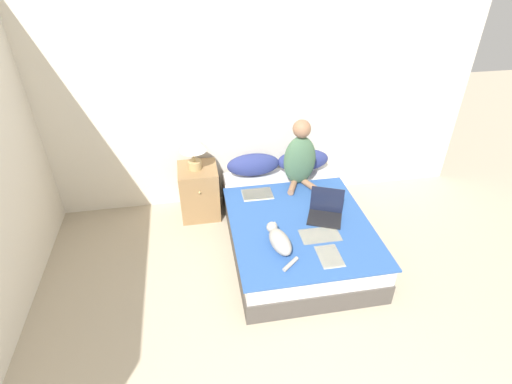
# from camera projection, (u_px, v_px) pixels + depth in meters

# --- Properties ---
(wall_back) EXTENTS (5.50, 0.05, 2.55)m
(wall_back) POSITION_uv_depth(u_px,v_px,m) (245.00, 101.00, 4.52)
(wall_back) COLOR silver
(wall_back) RESTS_ON ground_plane
(bed) EXTENTS (1.40, 1.98, 0.42)m
(bed) POSITION_uv_depth(u_px,v_px,m) (295.00, 229.00, 4.30)
(bed) COLOR #4C4742
(bed) RESTS_ON ground_plane
(pillow_near) EXTENTS (0.63, 0.24, 0.27)m
(pillow_near) POSITION_uv_depth(u_px,v_px,m) (253.00, 165.00, 4.75)
(pillow_near) COLOR navy
(pillow_near) RESTS_ON bed
(pillow_far) EXTENTS (0.63, 0.24, 0.27)m
(pillow_far) POSITION_uv_depth(u_px,v_px,m) (303.00, 160.00, 4.84)
(pillow_far) COLOR navy
(pillow_far) RESTS_ON bed
(person_sitting) EXTENTS (0.37, 0.36, 0.79)m
(person_sitting) POSITION_uv_depth(u_px,v_px,m) (300.00, 157.00, 4.48)
(person_sitting) COLOR #476B4C
(person_sitting) RESTS_ON bed
(cat_tabby) EXTENTS (0.25, 0.56, 0.17)m
(cat_tabby) POSITION_uv_depth(u_px,v_px,m) (279.00, 240.00, 3.68)
(cat_tabby) COLOR #A8A399
(cat_tabby) RESTS_ON bed
(laptop_open) EXTENTS (0.44, 0.43, 0.27)m
(laptop_open) POSITION_uv_depth(u_px,v_px,m) (325.00, 212.00, 4.09)
(laptop_open) COLOR black
(laptop_open) RESTS_ON bed
(nightstand) EXTENTS (0.45, 0.48, 0.63)m
(nightstand) POSITION_uv_depth(u_px,v_px,m) (199.00, 191.00, 4.72)
(nightstand) COLOR #937047
(nightstand) RESTS_ON ground_plane
(table_lamp) EXTENTS (0.31, 0.31, 0.43)m
(table_lamp) POSITION_uv_depth(u_px,v_px,m) (193.00, 145.00, 4.37)
(table_lamp) COLOR tan
(table_lamp) RESTS_ON nightstand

